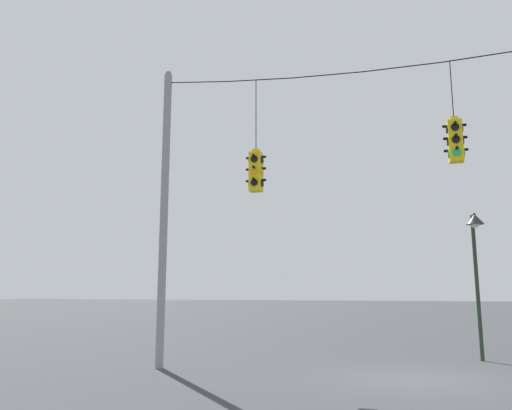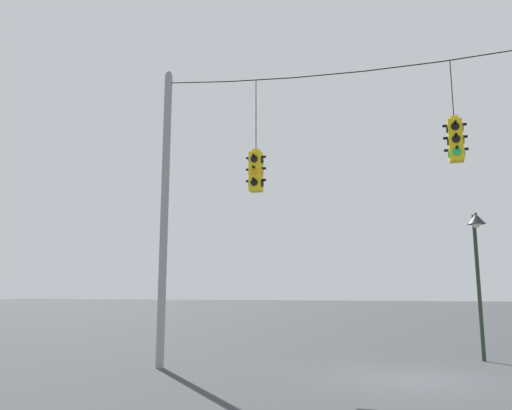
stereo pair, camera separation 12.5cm
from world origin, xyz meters
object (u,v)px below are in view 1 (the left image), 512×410
object	(u,v)px
traffic_light_near_right_pole	(455,140)
street_lamp	(476,244)
traffic_light_near_left_pole	(256,171)
utility_pole_left	(164,212)

from	to	relation	value
traffic_light_near_right_pole	street_lamp	distance (m)	4.53
traffic_light_near_left_pole	street_lamp	size ratio (longest dim) A/B	0.73
traffic_light_near_right_pole	street_lamp	size ratio (longest dim) A/B	0.60
traffic_light_near_right_pole	street_lamp	xyz separation A→B (m)	(0.79, 3.79, -2.34)
utility_pole_left	traffic_light_near_left_pole	distance (m)	3.03
traffic_light_near_left_pole	street_lamp	xyz separation A→B (m)	(6.10, 3.79, -1.90)
utility_pole_left	street_lamp	bearing A→B (deg)	22.98
traffic_light_near_right_pole	street_lamp	bearing A→B (deg)	78.25
street_lamp	traffic_light_near_left_pole	bearing A→B (deg)	-148.13
traffic_light_near_left_pole	traffic_light_near_right_pole	distance (m)	5.33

